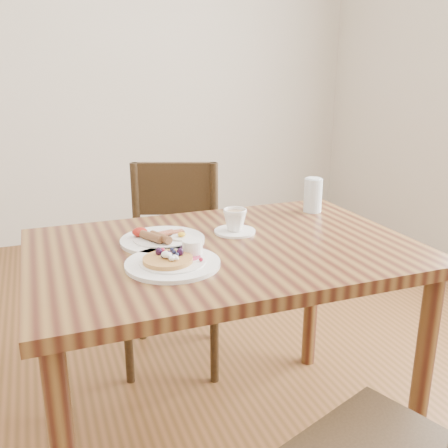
% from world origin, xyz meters
% --- Properties ---
extents(ground, '(5.00, 5.00, 0.00)m').
position_xyz_m(ground, '(0.00, 0.00, 0.00)').
color(ground, brown).
rests_on(ground, ground).
extents(dining_table, '(1.20, 0.80, 0.75)m').
position_xyz_m(dining_table, '(0.00, 0.00, 0.65)').
color(dining_table, brown).
rests_on(dining_table, ground).
extents(chair_far, '(0.54, 0.54, 0.88)m').
position_xyz_m(chair_far, '(0.00, 0.64, 0.49)').
color(chair_far, '#362413').
rests_on(chair_far, ground).
extents(pancake_plate, '(0.27, 0.27, 0.06)m').
position_xyz_m(pancake_plate, '(-0.19, -0.11, 0.76)').
color(pancake_plate, white).
rests_on(pancake_plate, dining_table).
extents(breakfast_plate, '(0.27, 0.27, 0.04)m').
position_xyz_m(breakfast_plate, '(-0.18, 0.10, 0.76)').
color(breakfast_plate, white).
rests_on(breakfast_plate, dining_table).
extents(teacup_saucer, '(0.14, 0.14, 0.08)m').
position_xyz_m(teacup_saucer, '(0.08, 0.11, 0.79)').
color(teacup_saucer, white).
rests_on(teacup_saucer, dining_table).
extents(water_glass, '(0.07, 0.07, 0.13)m').
position_xyz_m(water_glass, '(0.46, 0.24, 0.82)').
color(water_glass, silver).
rests_on(water_glass, dining_table).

